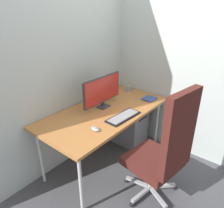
% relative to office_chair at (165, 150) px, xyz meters
% --- Properties ---
extents(ground_plane, '(8.00, 8.00, 0.00)m').
position_rel_office_chair_xyz_m(ground_plane, '(0.13, 0.83, -0.62)').
color(ground_plane, '#4C4C51').
extents(wall_back, '(3.08, 0.04, 2.80)m').
position_rel_office_chair_xyz_m(wall_back, '(0.13, 1.26, 0.78)').
color(wall_back, '#B7C1BC').
rests_on(wall_back, ground_plane).
extents(wall_side_right, '(0.04, 2.24, 2.80)m').
position_rel_office_chair_xyz_m(wall_side_right, '(0.98, 0.62, 0.78)').
color(wall_side_right, '#B7C1BC').
rests_on(wall_side_right, ground_plane).
extents(desk, '(1.63, 0.80, 0.72)m').
position_rel_office_chair_xyz_m(desk, '(0.13, 0.83, 0.06)').
color(desk, '#B27038').
rests_on(desk, ground_plane).
extents(office_chair, '(0.58, 0.61, 1.24)m').
position_rel_office_chair_xyz_m(office_chair, '(0.00, 0.00, 0.00)').
color(office_chair, black).
rests_on(office_chair, ground_plane).
extents(filing_cabinet, '(0.38, 0.55, 0.64)m').
position_rel_office_chair_xyz_m(filing_cabinet, '(0.68, 0.91, -0.30)').
color(filing_cabinet, slate).
rests_on(filing_cabinet, ground_plane).
extents(monitor, '(0.61, 0.12, 0.38)m').
position_rel_office_chair_xyz_m(monitor, '(0.18, 0.93, 0.32)').
color(monitor, '#333338').
rests_on(monitor, desk).
extents(keyboard, '(0.44, 0.19, 0.02)m').
position_rel_office_chair_xyz_m(keyboard, '(0.11, 0.57, 0.11)').
color(keyboard, black).
rests_on(keyboard, desk).
extents(mouse, '(0.07, 0.11, 0.03)m').
position_rel_office_chair_xyz_m(mouse, '(-0.28, 0.62, 0.12)').
color(mouse, '#9EA0A5').
rests_on(mouse, desk).
extents(pen_holder, '(0.08, 0.08, 0.17)m').
position_rel_office_chair_xyz_m(pen_holder, '(0.81, 0.99, 0.15)').
color(pen_holder, gray).
rests_on(pen_holder, desk).
extents(notebook, '(0.18, 0.16, 0.02)m').
position_rel_office_chair_xyz_m(notebook, '(0.74, 0.60, 0.11)').
color(notebook, '#334C8C').
rests_on(notebook, desk).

